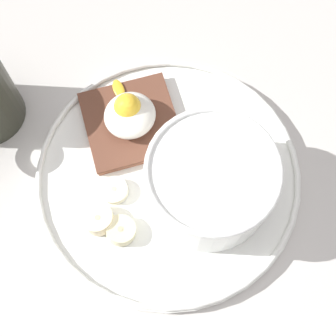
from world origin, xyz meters
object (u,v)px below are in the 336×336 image
at_px(oatmeal_bowl, 210,182).
at_px(poached_egg, 129,113).
at_px(banana_slice_back, 114,190).
at_px(banana_slice_left, 121,230).
at_px(toast_slice, 131,123).
at_px(banana_slice_front, 98,219).

bearing_deg(oatmeal_bowl, poached_egg, -88.82).
bearing_deg(banana_slice_back, banana_slice_left, 56.79).
xyz_separation_m(poached_egg, banana_slice_back, (0.07, 0.05, -0.02)).
height_order(toast_slice, poached_egg, poached_egg).
distance_m(oatmeal_bowl, banana_slice_left, 0.10).
bearing_deg(banana_slice_front, toast_slice, -149.64).
distance_m(oatmeal_bowl, banana_slice_front, 0.12).
xyz_separation_m(banana_slice_left, banana_slice_back, (-0.02, -0.04, -0.00)).
xyz_separation_m(oatmeal_bowl, banana_slice_front, (0.10, -0.06, -0.03)).
bearing_deg(poached_egg, banana_slice_front, 30.87).
distance_m(oatmeal_bowl, banana_slice_back, 0.10).
height_order(banana_slice_left, banana_slice_back, banana_slice_left).
distance_m(toast_slice, banana_slice_front, 0.11).
relative_size(oatmeal_bowl, toast_slice, 0.96).
bearing_deg(banana_slice_front, banana_slice_left, 109.71).
xyz_separation_m(banana_slice_front, banana_slice_left, (-0.01, 0.02, -0.00)).
height_order(banana_slice_front, banana_slice_back, banana_slice_front).
height_order(poached_egg, banana_slice_back, poached_egg).
relative_size(toast_slice, banana_slice_back, 3.62).
bearing_deg(banana_slice_left, banana_slice_front, -70.29).
height_order(oatmeal_bowl, banana_slice_back, oatmeal_bowl).
bearing_deg(banana_slice_left, oatmeal_bowl, 160.68).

